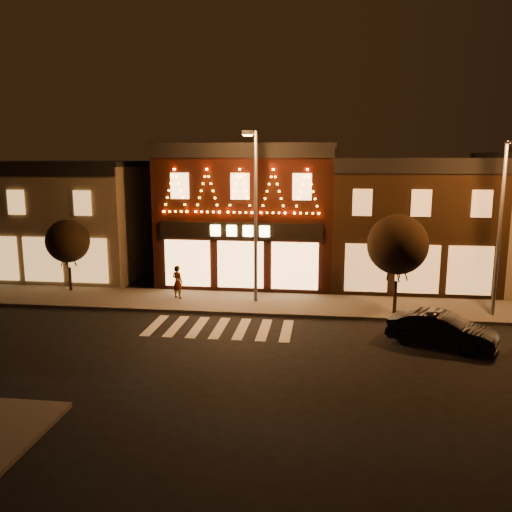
# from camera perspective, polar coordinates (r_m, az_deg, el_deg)

# --- Properties ---
(ground) EXTENTS (120.00, 120.00, 0.00)m
(ground) POSITION_cam_1_polar(r_m,az_deg,el_deg) (20.07, -6.25, -11.39)
(ground) COLOR black
(ground) RESTS_ON ground
(sidewalk_far) EXTENTS (44.00, 4.00, 0.15)m
(sidewalk_far) POSITION_cam_1_polar(r_m,az_deg,el_deg) (27.22, 1.84, -5.21)
(sidewalk_far) COLOR #47423D
(sidewalk_far) RESTS_ON ground
(building_left) EXTENTS (12.20, 8.28, 7.30)m
(building_left) POSITION_cam_1_polar(r_m,az_deg,el_deg) (36.72, -21.17, 3.91)
(building_left) COLOR #6E634E
(building_left) RESTS_ON ground
(building_pulp) EXTENTS (10.20, 8.34, 8.30)m
(building_pulp) POSITION_cam_1_polar(r_m,az_deg,el_deg) (32.53, -0.61, 4.74)
(building_pulp) COLOR black
(building_pulp) RESTS_ON ground
(building_right_a) EXTENTS (9.20, 8.28, 7.50)m
(building_right_a) POSITION_cam_1_polar(r_m,az_deg,el_deg) (32.66, 16.18, 3.63)
(building_right_a) COLOR #322011
(building_right_a) RESTS_ON ground
(streetlamp_mid) EXTENTS (0.56, 1.99, 8.66)m
(streetlamp_mid) POSITION_cam_1_polar(r_m,az_deg,el_deg) (26.31, -0.16, 5.68)
(streetlamp_mid) COLOR #59595E
(streetlamp_mid) RESTS_ON sidewalk_far
(streetlamp_right) EXTENTS (0.52, 1.85, 8.10)m
(streetlamp_right) POSITION_cam_1_polar(r_m,az_deg,el_deg) (26.39, 25.22, 3.97)
(streetlamp_right) COLOR #59595E
(streetlamp_right) RESTS_ON sidewalk_far
(tree_left) EXTENTS (2.40, 2.40, 4.01)m
(tree_left) POSITION_cam_1_polar(r_m,az_deg,el_deg) (30.90, -19.79, 1.54)
(tree_left) COLOR black
(tree_left) RESTS_ON sidewalk_far
(tree_right) EXTENTS (2.85, 2.85, 4.77)m
(tree_right) POSITION_cam_1_polar(r_m,az_deg,el_deg) (25.53, 15.15, 1.21)
(tree_right) COLOR black
(tree_right) RESTS_ON sidewalk_far
(dark_sedan) EXTENTS (4.44, 3.06, 1.39)m
(dark_sedan) POSITION_cam_1_polar(r_m,az_deg,el_deg) (22.56, 19.55, -7.57)
(dark_sedan) COLOR black
(dark_sedan) RESTS_ON ground
(pedestrian) EXTENTS (0.76, 0.65, 1.77)m
(pedestrian) POSITION_cam_1_polar(r_m,az_deg,el_deg) (28.10, -8.53, -2.80)
(pedestrian) COLOR gray
(pedestrian) RESTS_ON sidewalk_far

